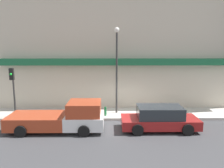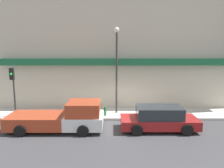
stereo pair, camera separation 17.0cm
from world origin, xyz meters
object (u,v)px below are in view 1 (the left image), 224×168
(street_lamp, at_px, (117,61))
(traffic_light, at_px, (13,83))
(pickup_truck, at_px, (63,118))
(fire_hydrant, at_px, (105,111))
(parked_car, at_px, (159,118))

(street_lamp, xyz_separation_m, traffic_light, (-7.12, -0.91, -1.45))
(pickup_truck, bearing_deg, fire_hydrant, 41.86)
(pickup_truck, xyz_separation_m, parked_car, (5.81, 0.00, -0.06))
(parked_car, xyz_separation_m, fire_hydrant, (-3.32, 2.31, -0.22))
(parked_car, bearing_deg, traffic_light, 167.76)
(pickup_truck, relative_size, traffic_light, 1.66)
(pickup_truck, height_order, street_lamp, street_lamp)
(pickup_truck, xyz_separation_m, traffic_light, (-3.81, 2.11, 1.76))
(street_lamp, bearing_deg, fire_hydrant, -139.07)
(parked_car, height_order, street_lamp, street_lamp)
(fire_hydrant, height_order, traffic_light, traffic_light)
(traffic_light, bearing_deg, parked_car, -12.36)
(street_lamp, bearing_deg, pickup_truck, -137.65)
(pickup_truck, height_order, fire_hydrant, pickup_truck)
(street_lamp, bearing_deg, traffic_light, -172.72)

